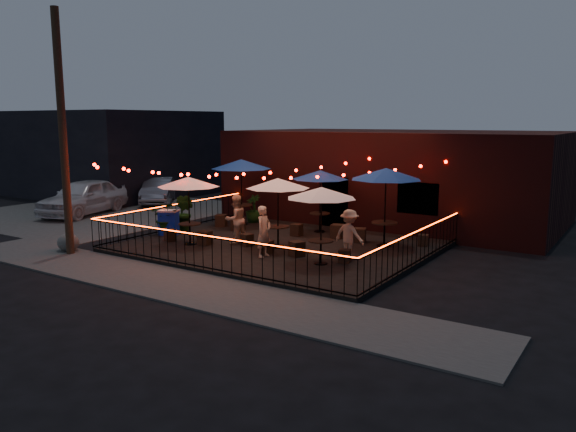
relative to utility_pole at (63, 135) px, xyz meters
name	(u,v)px	position (x,y,z in m)	size (l,w,h in m)	color
ground	(245,260)	(5.40, 2.60, -4.00)	(110.00, 110.00, 0.00)	black
patio	(280,247)	(5.40, 4.60, -3.92)	(10.00, 8.00, 0.15)	black
sidewalk	(173,284)	(5.40, -0.65, -3.98)	(18.00, 2.50, 0.05)	#423F3C
parking_lot	(103,211)	(-6.60, 6.60, -3.99)	(11.00, 12.00, 0.02)	#423F3C
brick_building	(397,175)	(6.40, 12.59, -2.00)	(14.00, 8.00, 4.00)	#330F0E
background_building	(103,152)	(-12.60, 11.60, -1.50)	(12.00, 9.00, 5.00)	black
utility_pole	(63,135)	(0.00, 0.00, 0.00)	(0.26, 0.26, 8.00)	#342415
fence_front	(203,253)	(5.40, 0.60, -3.34)	(10.00, 0.04, 1.04)	black
fence_left	(176,217)	(0.40, 4.60, -3.34)	(0.04, 8.00, 1.04)	black
fence_right	(417,248)	(10.40, 4.60, -3.34)	(0.04, 8.00, 1.04)	black
festoon_lights	(251,177)	(4.39, 4.30, -1.48)	(10.02, 8.72, 1.32)	#FF0800
cafe_table_0	(188,183)	(2.69, 2.94, -1.67)	(2.41, 2.41, 2.38)	black
cafe_table_1	(241,165)	(1.89, 6.94, -1.35)	(2.75, 2.75, 2.74)	black
cafe_table_2	(278,184)	(5.59, 4.21, -1.66)	(2.39, 2.39, 2.39)	black
cafe_table_3	(320,176)	(5.42, 7.37, -1.64)	(2.84, 2.84, 2.42)	black
cafe_table_4	(321,194)	(7.94, 3.08, -1.70)	(2.51, 2.51, 2.36)	black
cafe_table_5	(386,175)	(8.56, 6.41, -1.37)	(2.55, 2.55, 2.72)	black
bistro_chair_0	(170,235)	(1.72, 2.93, -3.64)	(0.36, 0.36, 0.42)	black
bistro_chair_1	(205,238)	(3.19, 3.16, -3.61)	(0.41, 0.41, 0.49)	black
bistro_chair_2	(221,220)	(1.42, 6.16, -3.61)	(0.41, 0.41, 0.49)	black
bistro_chair_3	(238,224)	(2.55, 5.86, -3.59)	(0.43, 0.43, 0.51)	black
bistro_chair_4	(247,240)	(4.53, 3.83, -3.64)	(0.35, 0.35, 0.42)	black
bistro_chair_5	(267,247)	(5.78, 3.26, -3.63)	(0.37, 0.37, 0.43)	black
bistro_chair_6	(297,230)	(5.06, 6.25, -3.63)	(0.38, 0.38, 0.45)	black
bistro_chair_7	(337,231)	(6.55, 6.70, -3.59)	(0.43, 0.43, 0.51)	black
bistro_chair_8	(297,249)	(6.80, 3.51, -3.61)	(0.41, 0.41, 0.48)	black
bistro_chair_9	(345,256)	(8.47, 3.62, -3.65)	(0.34, 0.34, 0.41)	black
bistro_chair_10	(360,235)	(7.55, 6.55, -3.60)	(0.42, 0.42, 0.50)	black
bistro_chair_11	(423,240)	(9.68, 7.18, -3.65)	(0.34, 0.34, 0.40)	black
patron_a	(264,231)	(5.95, 2.89, -3.03)	(0.60, 0.39, 1.64)	tan
patron_b	(236,219)	(3.95, 3.95, -2.99)	(0.84, 0.65, 1.73)	tan
patron_c	(349,234)	(8.38, 4.09, -3.06)	(1.02, 0.59, 1.58)	tan
potted_shrub_a	(168,218)	(0.80, 3.74, -3.21)	(1.16, 1.00, 1.28)	#17330F
potted_shrub_b	(184,213)	(0.80, 4.66, -3.13)	(0.79, 0.64, 1.44)	#193411
potted_shrub_c	(253,209)	(1.99, 7.61, -3.26)	(0.67, 0.67, 1.19)	#103A12
cooler	(169,222)	(0.90, 3.69, -3.36)	(0.88, 0.77, 0.96)	#0D2AC0
boulder	(68,242)	(-0.41, 0.22, -3.67)	(0.85, 0.72, 0.66)	#4F4E4A
car_white	(83,197)	(-6.57, 5.49, -3.15)	(2.01, 5.00, 1.70)	white
car_silver	(159,190)	(-6.33, 10.12, -3.30)	(1.48, 4.23, 1.39)	#A9AAB1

